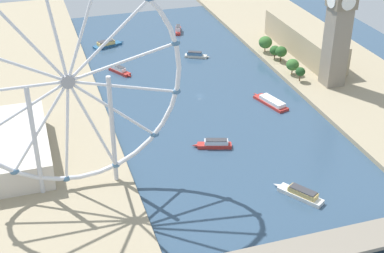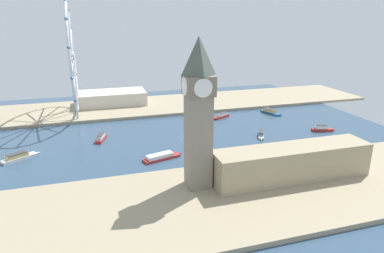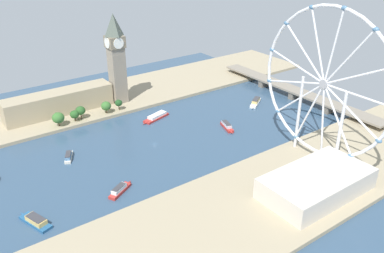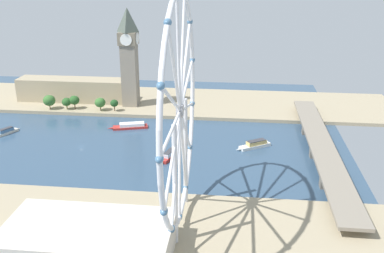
# 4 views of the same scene
# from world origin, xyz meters

# --- Properties ---
(ground_plane) EXTENTS (395.19, 395.19, 0.00)m
(ground_plane) POSITION_xyz_m (0.00, 0.00, 0.00)
(ground_plane) COLOR #334C66
(riverbank_left) EXTENTS (90.00, 520.00, 3.00)m
(riverbank_left) POSITION_xyz_m (-112.60, 0.00, 1.50)
(riverbank_left) COLOR tan
(riverbank_left) RESTS_ON ground_plane
(riverbank_right) EXTENTS (90.00, 520.00, 3.00)m
(riverbank_right) POSITION_xyz_m (112.60, 0.00, 1.50)
(riverbank_right) COLOR tan
(riverbank_right) RESTS_ON ground_plane
(clock_tower) EXTENTS (17.06, 17.06, 89.14)m
(clock_tower) POSITION_xyz_m (-94.98, 15.65, 49.26)
(clock_tower) COLOR gray
(clock_tower) RESTS_ON riverbank_left
(parliament_block) EXTENTS (22.00, 103.40, 21.42)m
(parliament_block) POSITION_xyz_m (-103.16, -44.05, 13.71)
(parliament_block) COLOR tan
(parliament_block) RESTS_ON riverbank_left
(tree_row_embankment) EXTENTS (13.43, 69.27, 13.13)m
(tree_row_embankment) POSITION_xyz_m (-75.60, -32.19, 10.78)
(tree_row_embankment) COLOR #513823
(tree_row_embankment) RESTS_ON riverbank_left
(ferris_wheel) EXTENTS (113.64, 3.20, 116.56)m
(ferris_wheel) POSITION_xyz_m (95.39, 88.30, 62.71)
(ferris_wheel) COLOR silver
(ferris_wheel) RESTS_ON riverbank_right
(riverside_hall) EXTENTS (41.11, 77.01, 15.01)m
(riverside_hall) POSITION_xyz_m (128.33, 49.94, 10.50)
(riverside_hall) COLOR beige
(riverside_hall) RESTS_ON riverbank_right
(tour_boat_0) EXTENTS (9.80, 22.28, 6.32)m
(tour_boat_0) POSITION_xyz_m (-21.97, -129.70, 2.51)
(tour_boat_0) COLOR #B22D28
(tour_boat_0) RESTS_ON ground_plane
(tour_boat_1) EXTENTS (23.80, 11.20, 5.25)m
(tour_boat_1) POSITION_xyz_m (13.42, 68.69, 2.21)
(tour_boat_1) COLOR #B22D28
(tour_boat_1) RESTS_ON ground_plane
(tour_boat_2) EXTENTS (28.68, 14.67, 5.30)m
(tour_boat_2) POSITION_xyz_m (45.87, -113.63, 2.15)
(tour_boat_2) COLOR #235684
(tour_boat_2) RESTS_ON ground_plane
(tour_boat_3) EXTENTS (19.27, 26.64, 5.56)m
(tour_boat_3) POSITION_xyz_m (-12.60, 129.02, 2.27)
(tour_boat_3) COLOR white
(tour_boat_3) RESTS_ON ground_plane
(tour_boat_4) EXTENTS (20.30, 12.53, 4.87)m
(tour_boat_4) POSITION_xyz_m (-18.98, -67.83, 2.03)
(tour_boat_4) COLOR beige
(tour_boat_4) RESTS_ON ground_plane
(tour_boat_5) EXTENTS (14.94, 22.83, 5.26)m
(tour_boat_5) POSITION_xyz_m (46.34, -55.77, 2.15)
(tour_boat_5) COLOR #B22D28
(tour_boat_5) RESTS_ON ground_plane
(tour_boat_6) EXTENTS (15.61, 33.19, 4.39)m
(tour_boat_6) POSITION_xyz_m (-42.29, 27.59, 1.90)
(tour_boat_6) COLOR #B22D28
(tour_boat_6) RESTS_ON ground_plane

